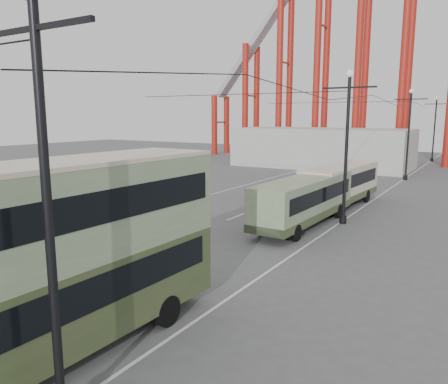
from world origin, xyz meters
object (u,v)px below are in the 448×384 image
Objects in this scene: single_decker_green at (305,199)px; lamp_post_near at (36,52)px; single_decker_cream at (341,184)px; double_decker_bus at (62,250)px; pedestrian at (139,243)px.

lamp_post_near is at bearing -82.15° from single_decker_green.
single_decker_green is 6.81m from single_decker_cream.
single_decker_cream is (-1.77, 26.06, -6.15)m from lamp_post_near.
single_decker_green is (0.13, 17.43, -1.43)m from double_decker_bus.
double_decker_bus is 5.66× the size of pedestrian.
double_decker_bus is 0.99× the size of single_decker_green.
single_decker_cream is at bearing -143.45° from pedestrian.
double_decker_bus is 17.49m from single_decker_green.
pedestrian is at bearing -99.61° from single_decker_cream.
lamp_post_near is 1.04× the size of single_decker_green.
lamp_post_near is 5.93× the size of pedestrian.
single_decker_green is at bearing 91.43° from double_decker_bus.
lamp_post_near reaches higher than single_decker_green.
double_decker_bus is at bearing 78.36° from pedestrian.
lamp_post_near is at bearing -82.38° from single_decker_cream.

